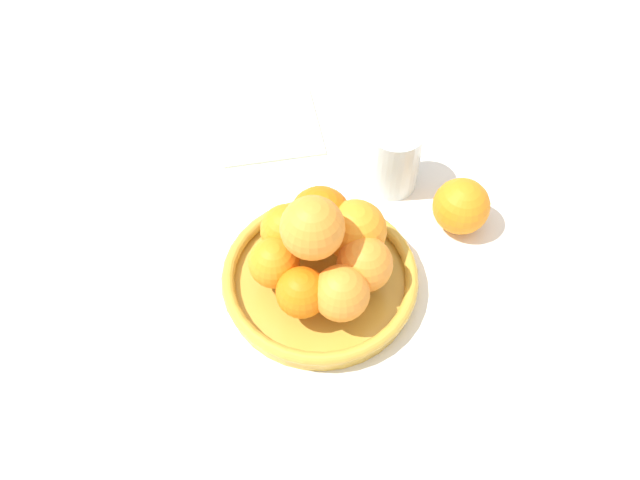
% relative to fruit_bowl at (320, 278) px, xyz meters
% --- Properties ---
extents(ground_plane, '(4.00, 4.00, 0.00)m').
position_rel_fruit_bowl_xyz_m(ground_plane, '(0.00, 0.00, -0.02)').
color(ground_plane, white).
extents(fruit_bowl, '(0.26, 0.26, 0.03)m').
position_rel_fruit_bowl_xyz_m(fruit_bowl, '(0.00, 0.00, 0.00)').
color(fruit_bowl, gold).
rests_on(fruit_bowl, ground_plane).
extents(orange_pile, '(0.19, 0.19, 0.14)m').
position_rel_fruit_bowl_xyz_m(orange_pile, '(-0.01, -0.00, 0.06)').
color(orange_pile, orange).
rests_on(orange_pile, fruit_bowl).
extents(stray_orange, '(0.08, 0.08, 0.08)m').
position_rel_fruit_bowl_xyz_m(stray_orange, '(-0.22, -0.01, 0.02)').
color(stray_orange, orange).
rests_on(stray_orange, ground_plane).
extents(drinking_glass, '(0.08, 0.08, 0.10)m').
position_rel_fruit_bowl_xyz_m(drinking_glass, '(-0.18, -0.12, 0.03)').
color(drinking_glass, silver).
rests_on(drinking_glass, ground_plane).
extents(napkin_folded, '(0.20, 0.20, 0.01)m').
position_rel_fruit_bowl_xyz_m(napkin_folded, '(-0.05, -0.32, -0.01)').
color(napkin_folded, silver).
rests_on(napkin_folded, ground_plane).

